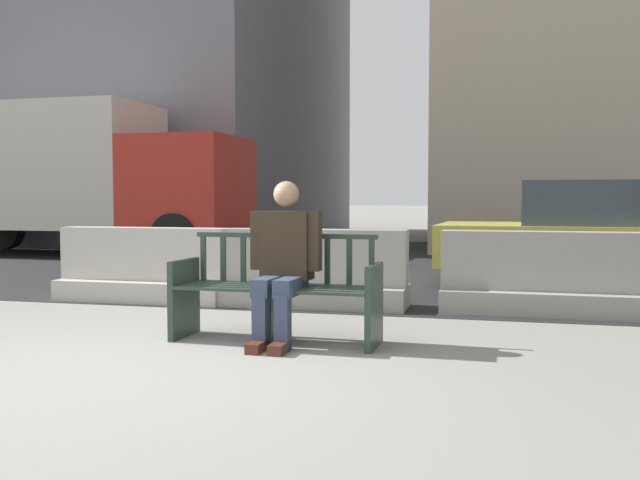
% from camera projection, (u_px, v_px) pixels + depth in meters
% --- Properties ---
extents(ground_plane, '(200.00, 200.00, 0.00)m').
position_uv_depth(ground_plane, '(119.00, 373.00, 4.80)').
color(ground_plane, gray).
extents(street_asphalt, '(120.00, 12.00, 0.01)m').
position_uv_depth(street_asphalt, '(360.00, 261.00, 13.23)').
color(street_asphalt, black).
rests_on(street_asphalt, ground).
extents(street_bench, '(1.70, 0.57, 0.88)m').
position_uv_depth(street_bench, '(277.00, 293.00, 5.84)').
color(street_bench, '#28382D').
rests_on(street_bench, ground).
extents(seated_person, '(0.58, 0.73, 1.31)m').
position_uv_depth(seated_person, '(283.00, 259.00, 5.75)').
color(seated_person, '#2D2319').
rests_on(seated_person, ground).
extents(jersey_barrier_centre, '(2.01, 0.71, 0.84)m').
position_uv_depth(jersey_barrier_centre, '(315.00, 275.00, 7.72)').
color(jersey_barrier_centre, gray).
rests_on(jersey_barrier_centre, ground).
extents(jersey_barrier_left, '(2.01, 0.70, 0.84)m').
position_uv_depth(jersey_barrier_left, '(145.00, 271.00, 8.15)').
color(jersey_barrier_left, '#ADA89E').
rests_on(jersey_barrier_left, ground).
extents(jersey_barrier_right, '(2.01, 0.72, 0.84)m').
position_uv_depth(jersey_barrier_right, '(541.00, 281.00, 7.22)').
color(jersey_barrier_right, gray).
rests_on(jersey_barrier_right, ground).
extents(car_taxi_near, '(4.66, 2.07, 1.40)m').
position_uv_depth(car_taxi_near, '(611.00, 235.00, 9.41)').
color(car_taxi_near, '#DBC64C').
rests_on(car_taxi_near, ground).
extents(delivery_truck, '(6.84, 2.42, 3.05)m').
position_uv_depth(delivery_truck, '(72.00, 173.00, 14.53)').
color(delivery_truck, '#B2281E').
rests_on(delivery_truck, ground).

